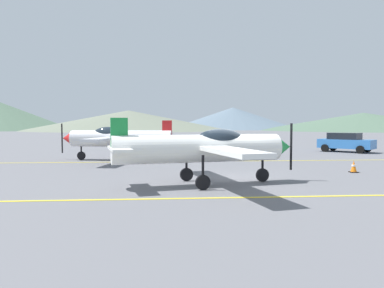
{
  "coord_description": "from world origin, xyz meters",
  "views": [
    {
      "loc": [
        -2.95,
        -14.94,
        2.36
      ],
      "look_at": [
        -1.29,
        6.0,
        1.2
      ],
      "focal_mm": 34.12,
      "sensor_mm": 36.0,
      "label": 1
    }
  ],
  "objects_px": {
    "airplane_near": "(206,147)",
    "car_sedan": "(346,142)",
    "traffic_cone_side": "(354,167)",
    "airplane_mid": "(117,138)"
  },
  "relations": [
    {
      "from": "airplane_near",
      "to": "car_sedan",
      "type": "relative_size",
      "value": 1.98
    },
    {
      "from": "car_sedan",
      "to": "airplane_near",
      "type": "bearing_deg",
      "value": -131.44
    },
    {
      "from": "traffic_cone_side",
      "to": "airplane_mid",
      "type": "bearing_deg",
      "value": 150.25
    },
    {
      "from": "airplane_mid",
      "to": "traffic_cone_side",
      "type": "relative_size",
      "value": 14.59
    },
    {
      "from": "airplane_mid",
      "to": "traffic_cone_side",
      "type": "height_order",
      "value": "airplane_mid"
    },
    {
      "from": "airplane_near",
      "to": "traffic_cone_side",
      "type": "height_order",
      "value": "airplane_near"
    },
    {
      "from": "car_sedan",
      "to": "traffic_cone_side",
      "type": "height_order",
      "value": "car_sedan"
    },
    {
      "from": "car_sedan",
      "to": "traffic_cone_side",
      "type": "bearing_deg",
      "value": -115.84
    },
    {
      "from": "airplane_mid",
      "to": "traffic_cone_side",
      "type": "bearing_deg",
      "value": -29.75
    },
    {
      "from": "airplane_mid",
      "to": "car_sedan",
      "type": "distance_m",
      "value": 19.09
    }
  ]
}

